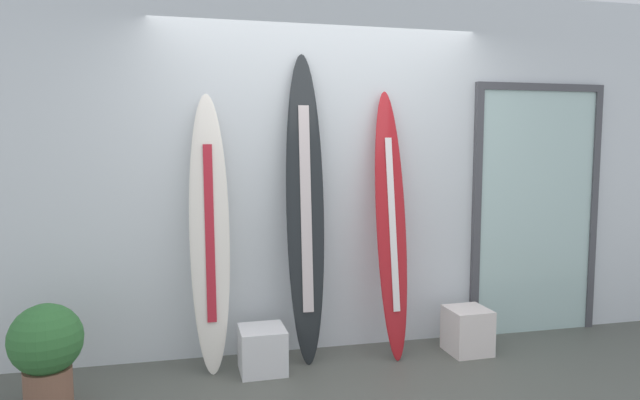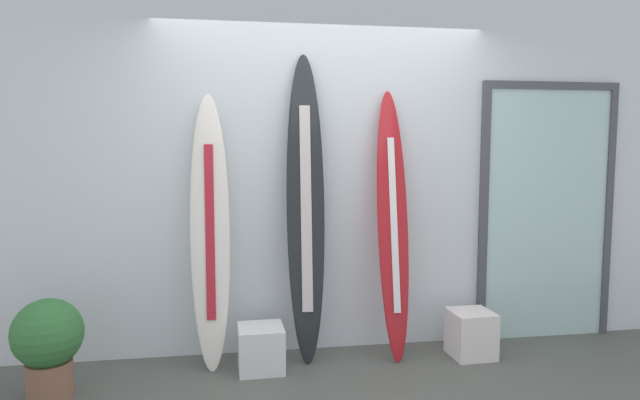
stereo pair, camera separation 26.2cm
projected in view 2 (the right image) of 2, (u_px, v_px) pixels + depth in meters
name	position (u px, v px, depth m)	size (l,w,h in m)	color
wall_back	(320.00, 170.00, 4.33)	(7.20, 0.20, 2.80)	silver
surfboard_ivory	(210.00, 231.00, 3.93)	(0.29, 0.34, 1.97)	silver
surfboard_charcoal	(306.00, 208.00, 4.05)	(0.29, 0.35, 2.27)	black
surfboard_crimson	(393.00, 226.00, 4.12)	(0.24, 0.42, 2.01)	#B11A20
display_block_left	(261.00, 348.00, 3.92)	(0.33, 0.33, 0.31)	silver
display_block_center	(471.00, 334.00, 4.17)	(0.32, 0.32, 0.35)	silver
glass_door	(547.00, 208.00, 4.53)	(1.17, 0.06, 2.10)	silver
potted_plant	(48.00, 342.00, 3.45)	(0.43, 0.43, 0.64)	#865A46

